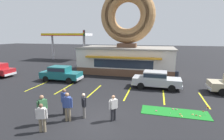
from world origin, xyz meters
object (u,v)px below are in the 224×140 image
Objects in this scene: putting_flag_pin at (207,109)px; traffic_light_pole at (85,43)px; pedestrian_crossing_woman at (65,100)px; pedestrian_blue_sweater_man at (113,107)px; pedestrian_leather_jacket_man at (84,104)px; golf_ball at (171,113)px; trash_bin at (176,75)px; car_silver at (156,79)px; car_teal at (61,73)px; pedestrian_hooded_kid at (42,108)px; pedestrian_clipboard_woman at (42,117)px; pedestrian_beanie_man at (67,105)px.

putting_flag_pin is 0.09× the size of traffic_light_pole.
pedestrian_blue_sweater_man is at bearing -0.36° from pedestrian_crossing_woman.
pedestrian_crossing_woman reaches higher than pedestrian_leather_jacket_man.
golf_ball is 9.62m from trash_bin.
car_silver is 0.80× the size of traffic_light_pole.
car_teal is at bearing 179.29° from car_silver.
pedestrian_hooded_kid reaches higher than pedestrian_clipboard_woman.
pedestrian_leather_jacket_man is at bearing -177.83° from pedestrian_blue_sweater_man.
pedestrian_crossing_woman reaches higher than golf_ball.
pedestrian_crossing_woman is (-6.47, -1.72, 0.88)m from golf_ball.
putting_flag_pin is 9.73m from pedestrian_clipboard_woman.
trash_bin is at bearing 55.75° from pedestrian_crossing_woman.
putting_flag_pin is at bearing 13.75° from pedestrian_crossing_woman.
car_teal is 2.96× the size of pedestrian_leather_jacket_man.
pedestrian_clipboard_woman is (4.59, -9.56, -0.02)m from car_teal.
trash_bin is (12.35, 3.83, -0.37)m from car_teal.
car_silver reaches higher than trash_bin.
car_silver is 10.95m from pedestrian_clipboard_woman.
pedestrian_beanie_man is 19.38m from traffic_light_pole.
pedestrian_blue_sweater_man is 3.96m from pedestrian_hooded_kid.
pedestrian_beanie_man is at bearing -120.51° from trash_bin.
car_silver and car_teal have the same top height.
pedestrian_hooded_kid is (-7.02, -3.17, 0.91)m from golf_ball.
putting_flag_pin is at bearing 21.18° from pedestrian_hooded_kid.
car_teal is at bearing 158.29° from putting_flag_pin.
pedestrian_blue_sweater_man is at bearing 15.72° from pedestrian_beanie_man.
pedestrian_leather_jacket_man is 2.50m from pedestrian_clipboard_woman.
car_teal is (-11.16, 5.70, 0.82)m from golf_ball.
pedestrian_crossing_woman is (-8.64, -2.11, 0.49)m from putting_flag_pin.
pedestrian_beanie_man reaches higher than pedestrian_hooded_kid.
car_teal reaches higher than pedestrian_clipboard_woman.
golf_ball is 6.75m from pedestrian_crossing_woman.
pedestrian_crossing_woman is (0.10, 2.13, 0.08)m from pedestrian_clipboard_woman.
pedestrian_hooded_kid is 1.03× the size of pedestrian_crossing_woman.
golf_ball is at bearing 19.38° from pedestrian_leather_jacket_man.
car_teal is 10.33m from traffic_light_pole.
car_silver is at bearing 100.21° from golf_ball.
pedestrian_blue_sweater_man reaches higher than pedestrian_clipboard_woman.
pedestrian_beanie_man is 0.30× the size of traffic_light_pole.
pedestrian_beanie_man is at bearing -138.48° from pedestrian_leather_jacket_man.
pedestrian_clipboard_woman is at bearing -56.90° from pedestrian_hooded_kid.
pedestrian_blue_sweater_man is at bearing -158.78° from putting_flag_pin.
pedestrian_beanie_man reaches higher than pedestrian_clipboard_woman.
pedestrian_hooded_kid is 1.12× the size of pedestrian_leather_jacket_man.
pedestrian_blue_sweater_man is at bearing -62.06° from traffic_light_pole.
car_silver is 2.66× the size of pedestrian_beanie_man.
car_silver reaches higher than putting_flag_pin.
pedestrian_crossing_woman is (-1.33, 0.09, 0.08)m from pedestrian_leather_jacket_man.
pedestrian_crossing_woman is (-0.60, 0.74, -0.04)m from pedestrian_beanie_man.
car_teal is at bearing 122.29° from pedestrian_crossing_woman.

